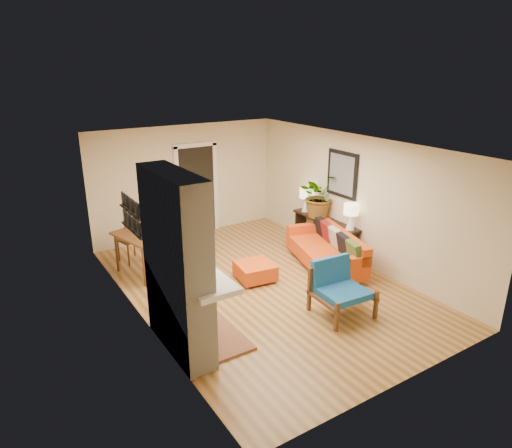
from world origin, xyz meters
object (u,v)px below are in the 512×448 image
object	(u,v)px
lamp_near	(351,214)
houseplant	(319,195)
sofa	(329,250)
lamp_far	(306,197)
ottoman	(255,270)
console_table	(325,226)
dining_table	(146,241)
blue_chair	(338,285)

from	to	relation	value
lamp_near	houseplant	distance (m)	0.99
sofa	lamp_near	xyz separation A→B (m)	(0.47, -0.07, 0.70)
lamp_near	lamp_far	world-z (taller)	same
ottoman	sofa	bearing A→B (deg)	-9.79
console_table	dining_table	bearing A→B (deg)	164.50
dining_table	lamp_near	bearing A→B (deg)	-25.83
sofa	lamp_near	world-z (taller)	lamp_near
ottoman	houseplant	xyz separation A→B (m)	(2.04, 0.64, 1.02)
ottoman	houseplant	distance (m)	2.37
lamp_far	houseplant	world-z (taller)	houseplant
blue_chair	houseplant	world-z (taller)	houseplant
lamp_near	blue_chair	bearing A→B (deg)	-138.18
ottoman	lamp_far	xyz separation A→B (m)	(2.05, 1.10, 0.87)
sofa	console_table	world-z (taller)	sofa
ottoman	console_table	size ratio (longest dim) A/B	0.40
blue_chair	ottoman	bearing A→B (deg)	107.40
ottoman	blue_chair	xyz separation A→B (m)	(0.53, -1.70, 0.28)
lamp_far	houseplant	distance (m)	0.48
ottoman	lamp_far	world-z (taller)	lamp_far
sofa	ottoman	bearing A→B (deg)	170.21
console_table	lamp_near	bearing A→B (deg)	-90.00
sofa	blue_chair	size ratio (longest dim) A/B	2.49
blue_chair	houseplant	distance (m)	2.88
lamp_near	houseplant	xyz separation A→B (m)	(-0.01, 0.98, 0.15)
lamp_far	sofa	bearing A→B (deg)	-108.99
dining_table	sofa	bearing A→B (deg)	-28.11
dining_table	lamp_near	world-z (taller)	lamp_near
console_table	ottoman	bearing A→B (deg)	-168.66
houseplant	console_table	bearing A→B (deg)	-87.44
sofa	console_table	size ratio (longest dim) A/B	1.21
lamp_far	houseplant	xyz separation A→B (m)	(-0.01, -0.46, 0.15)
lamp_near	console_table	bearing A→B (deg)	90.00
blue_chair	lamp_near	size ratio (longest dim) A/B	1.66
ottoman	houseplant	bearing A→B (deg)	17.29
sofa	houseplant	size ratio (longest dim) A/B	2.29
sofa	lamp_far	world-z (taller)	lamp_far
dining_table	houseplant	size ratio (longest dim) A/B	1.98
sofa	ottoman	size ratio (longest dim) A/B	2.99
lamp_near	lamp_far	distance (m)	1.44
lamp_near	houseplant	size ratio (longest dim) A/B	0.55
dining_table	ottoman	bearing A→B (deg)	-41.78
sofa	blue_chair	xyz separation A→B (m)	(-1.05, -1.43, 0.12)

